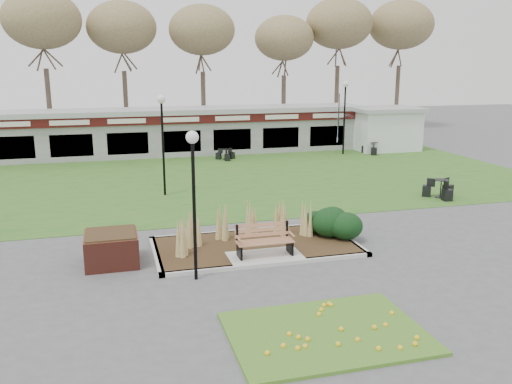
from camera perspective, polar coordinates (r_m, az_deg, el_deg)
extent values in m
plane|color=#515154|center=(16.16, 1.09, -7.29)|extent=(100.00, 100.00, 0.00)
cube|color=#2D631F|center=(27.43, -5.98, 1.40)|extent=(34.00, 16.00, 0.02)
cube|color=#3F6E1F|center=(12.19, 7.40, -14.50)|extent=(4.20, 3.00, 0.08)
cube|color=#362215|center=(17.22, -0.04, -5.74)|extent=(6.22, 3.22, 0.12)
cube|color=#B7B7B2|center=(15.77, 1.52, -7.60)|extent=(6.40, 0.18, 0.12)
cube|color=#B7B7B2|center=(18.70, -1.34, -4.17)|extent=(6.40, 0.18, 0.12)
cube|color=#B7B7B2|center=(16.72, -10.44, -6.57)|extent=(0.18, 3.40, 0.12)
cube|color=#B7B7B2|center=(18.24, 9.46, -4.81)|extent=(0.18, 3.40, 0.12)
cube|color=#B7B7B2|center=(16.27, 0.94, -6.90)|extent=(2.20, 1.20, 0.13)
cone|color=tan|center=(17.02, -6.59, -3.81)|extent=(0.36, 0.36, 1.15)
cone|color=tan|center=(17.57, -3.56, -3.20)|extent=(0.36, 0.36, 1.15)
cone|color=tan|center=(18.00, -0.26, -2.76)|extent=(0.36, 0.36, 1.15)
cone|color=tan|center=(18.06, 2.67, -2.72)|extent=(0.36, 0.36, 1.15)
cone|color=tan|center=(17.95, 5.49, -2.86)|extent=(0.36, 0.36, 1.15)
cone|color=tan|center=(16.20, -7.90, -4.75)|extent=(0.36, 0.36, 1.15)
ellipsoid|color=black|center=(18.06, 7.79, -3.18)|extent=(1.21, 1.10, 0.99)
ellipsoid|color=black|center=(17.88, 9.47, -3.56)|extent=(1.10, 1.00, 0.90)
ellipsoid|color=black|center=(18.63, 8.04, -2.86)|extent=(1.06, 0.96, 0.86)
ellipsoid|color=black|center=(18.42, 6.32, -3.16)|extent=(0.92, 0.84, 0.76)
cube|color=#A16848|center=(16.10, 0.95, -5.25)|extent=(1.70, 0.57, 0.04)
cube|color=#A16848|center=(16.30, 0.65, -3.98)|extent=(1.70, 0.13, 0.44)
cube|color=black|center=(15.99, -1.75, -6.23)|extent=(0.06, 0.55, 0.42)
cube|color=black|center=(16.40, 3.58, -5.73)|extent=(0.06, 0.55, 0.42)
cube|color=black|center=(16.11, -2.02, -4.31)|extent=(0.06, 0.06, 0.50)
cube|color=black|center=(16.52, 3.27, -3.87)|extent=(0.06, 0.06, 0.50)
cube|color=#A16848|center=(15.83, -1.89, -4.90)|extent=(0.05, 0.50, 0.04)
cube|color=#A16848|center=(16.26, 3.76, -4.41)|extent=(0.05, 0.50, 0.04)
cube|color=maroon|center=(16.36, -14.96, -5.82)|extent=(1.50, 1.50, 0.90)
cube|color=#362215|center=(16.22, -15.06, -4.25)|extent=(1.40, 1.40, 0.06)
cube|color=gray|center=(35.03, -8.20, 6.11)|extent=(24.00, 3.00, 2.60)
cube|color=#410F0D|center=(33.38, -7.92, 7.57)|extent=(24.00, 0.18, 0.55)
cube|color=#B3B3B7|center=(34.87, -8.28, 8.47)|extent=(24.60, 3.40, 0.30)
cube|color=silver|center=(33.27, -7.90, 7.56)|extent=(22.00, 0.02, 0.28)
cube|color=black|center=(33.64, -7.87, 5.30)|extent=(22.00, 0.10, 1.30)
cube|color=white|center=(37.29, 13.39, 6.33)|extent=(4.00, 3.00, 2.60)
cube|color=#B3B3B7|center=(37.15, 13.50, 8.47)|extent=(4.40, 3.40, 0.25)
cylinder|color=#47382B|center=(42.86, -21.82, 8.36)|extent=(0.36, 0.36, 5.17)
ellipsoid|color=brown|center=(42.83, -22.52, 16.10)|extent=(5.24, 5.24, 3.93)
cylinder|color=#47382B|center=(42.62, -13.70, 8.91)|extent=(0.36, 0.36, 5.17)
ellipsoid|color=brown|center=(42.58, -14.15, 16.72)|extent=(5.24, 5.24, 3.93)
cylinder|color=#47382B|center=(43.22, -5.63, 9.29)|extent=(0.36, 0.36, 5.17)
ellipsoid|color=brown|center=(43.18, -5.82, 16.99)|extent=(5.24, 5.24, 3.93)
cylinder|color=#47382B|center=(44.62, 2.09, 9.47)|extent=(0.36, 0.36, 5.17)
ellipsoid|color=brown|center=(44.59, 2.15, 16.94)|extent=(5.24, 5.24, 3.93)
cylinder|color=#47382B|center=(46.76, 9.22, 9.50)|extent=(0.36, 0.36, 5.17)
ellipsoid|color=brown|center=(46.73, 9.50, 16.61)|extent=(5.24, 5.24, 3.93)
cylinder|color=#47382B|center=(49.53, 15.64, 9.39)|extent=(0.36, 0.36, 5.17)
ellipsoid|color=brown|center=(49.50, 16.09, 16.10)|extent=(5.24, 5.24, 3.93)
cylinder|color=black|center=(14.37, -6.51, -2.22)|extent=(0.09, 0.09, 3.73)
sphere|color=white|center=(13.96, -6.73, 5.75)|extent=(0.34, 0.34, 0.34)
cylinder|color=black|center=(23.89, -9.74, 4.37)|extent=(0.10, 0.10, 4.04)
sphere|color=white|center=(23.65, -9.95, 9.60)|extent=(0.36, 0.36, 0.36)
cylinder|color=black|center=(34.80, 9.27, 7.38)|extent=(0.11, 0.11, 4.24)
sphere|color=white|center=(34.63, 9.42, 11.15)|extent=(0.38, 0.38, 0.38)
cylinder|color=black|center=(32.69, -3.20, 3.46)|extent=(0.37, 0.37, 0.03)
cylinder|color=black|center=(32.64, -3.20, 3.98)|extent=(0.04, 0.04, 0.61)
cylinder|color=black|center=(32.59, -3.21, 4.52)|extent=(0.51, 0.51, 0.02)
cube|color=black|center=(32.96, -2.57, 3.87)|extent=(0.39, 0.39, 0.39)
cube|color=black|center=(32.82, -3.97, 3.81)|extent=(0.40, 0.40, 0.39)
cube|color=black|center=(32.21, -3.05, 3.64)|extent=(0.30, 0.30, 0.39)
cylinder|color=black|center=(24.82, 18.81, -0.50)|extent=(0.46, 0.46, 0.03)
cylinder|color=black|center=(24.74, 18.87, 0.34)|extent=(0.05, 0.05, 0.75)
cylinder|color=black|center=(24.65, 18.94, 1.21)|extent=(0.63, 0.63, 0.03)
cube|color=black|center=(25.25, 19.54, 0.20)|extent=(0.47, 0.47, 0.48)
cube|color=black|center=(24.79, 17.52, 0.12)|extent=(0.50, 0.50, 0.48)
cube|color=black|center=(24.28, 19.48, -0.31)|extent=(0.39, 0.39, 0.48)
cylinder|color=black|center=(35.58, 12.19, 4.00)|extent=(0.44, 0.44, 0.03)
cylinder|color=black|center=(35.52, 12.22, 4.57)|extent=(0.05, 0.05, 0.72)
cylinder|color=black|center=(35.47, 12.25, 5.16)|extent=(0.60, 0.60, 0.03)
cube|color=black|center=(35.87, 12.93, 4.39)|extent=(0.39, 0.39, 0.46)
cube|color=black|center=(35.77, 11.40, 4.44)|extent=(0.48, 0.48, 0.46)
cube|color=black|center=(35.00, 12.30, 4.20)|extent=(0.44, 0.44, 0.46)
cylinder|color=black|center=(35.01, 8.61, 5.76)|extent=(0.06, 0.06, 2.20)
imported|color=#306BAA|center=(34.93, 8.65, 6.77)|extent=(2.20, 2.24, 1.98)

